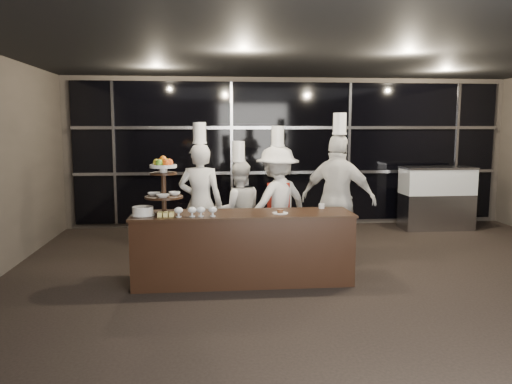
{
  "coord_description": "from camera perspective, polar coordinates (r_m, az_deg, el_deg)",
  "views": [
    {
      "loc": [
        -1.67,
        -5.07,
        2.03
      ],
      "look_at": [
        -1.03,
        1.55,
        1.15
      ],
      "focal_mm": 35.0,
      "sensor_mm": 36.0,
      "label": 1
    }
  ],
  "objects": [
    {
      "name": "room",
      "position": [
        5.36,
        12.7,
        1.68
      ],
      "size": [
        10.0,
        10.0,
        10.0
      ],
      "color": "black",
      "rests_on": "ground"
    },
    {
      "name": "window_wall",
      "position": [
        10.16,
        3.99,
        4.54
      ],
      "size": [
        8.6,
        0.1,
        2.8
      ],
      "color": "black",
      "rests_on": "ground"
    },
    {
      "name": "buffet_counter",
      "position": [
        6.53,
        -1.5,
        -6.33
      ],
      "size": [
        2.84,
        0.74,
        0.92
      ],
      "color": "black",
      "rests_on": "ground"
    },
    {
      "name": "display_stand",
      "position": [
        6.39,
        -10.52,
        1.2
      ],
      "size": [
        0.48,
        0.48,
        0.74
      ],
      "color": "black",
      "rests_on": "buffet_counter"
    },
    {
      "name": "compotes",
      "position": [
        6.19,
        -6.87,
        -2.08
      ],
      "size": [
        0.53,
        0.11,
        0.12
      ],
      "color": "silver",
      "rests_on": "buffet_counter"
    },
    {
      "name": "layer_cake",
      "position": [
        6.42,
        -12.81,
        -2.14
      ],
      "size": [
        0.3,
        0.3,
        0.11
      ],
      "color": "white",
      "rests_on": "buffet_counter"
    },
    {
      "name": "pastry_squares",
      "position": [
        6.28,
        -10.28,
        -2.52
      ],
      "size": [
        0.19,
        0.13,
        0.05
      ],
      "color": "#F6E278",
      "rests_on": "buffet_counter"
    },
    {
      "name": "small_plate",
      "position": [
        6.38,
        2.77,
        -2.35
      ],
      "size": [
        0.2,
        0.2,
        0.05
      ],
      "color": "white",
      "rests_on": "buffet_counter"
    },
    {
      "name": "chef_cup",
      "position": [
        6.83,
        7.5,
        -1.58
      ],
      "size": [
        0.08,
        0.08,
        0.07
      ],
      "primitive_type": "cylinder",
      "color": "white",
      "rests_on": "buffet_counter"
    },
    {
      "name": "display_case",
      "position": [
        10.48,
        19.95,
        -0.29
      ],
      "size": [
        1.39,
        0.61,
        1.24
      ],
      "color": "#A5A5AA",
      "rests_on": "ground"
    },
    {
      "name": "chef_a",
      "position": [
        7.41,
        -6.36,
        -1.14
      ],
      "size": [
        0.72,
        0.53,
        2.09
      ],
      "color": "silver",
      "rests_on": "ground"
    },
    {
      "name": "chef_b",
      "position": [
        7.55,
        -1.99,
        -2.06
      ],
      "size": [
        0.79,
        0.65,
        1.81
      ],
      "color": "silver",
      "rests_on": "ground"
    },
    {
      "name": "chef_c",
      "position": [
        7.61,
        2.45,
        -1.2
      ],
      "size": [
        1.29,
        1.13,
        2.03
      ],
      "color": "white",
      "rests_on": "ground"
    },
    {
      "name": "chef_d",
      "position": [
        7.41,
        9.36,
        -0.77
      ],
      "size": [
        1.2,
        1.0,
        2.22
      ],
      "color": "silver",
      "rests_on": "ground"
    }
  ]
}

